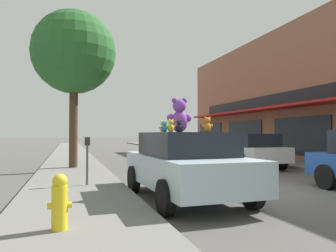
{
  "coord_description": "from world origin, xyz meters",
  "views": [
    {
      "loc": [
        -5.26,
        -7.59,
        1.5
      ],
      "look_at": [
        -2.51,
        1.43,
        1.73
      ],
      "focal_mm": 35.0,
      "sensor_mm": 36.0,
      "label": 1
    }
  ],
  "objects_px": {
    "fire_hydrant": "(60,202)",
    "parking_meter": "(87,154)",
    "street_tree": "(74,53)",
    "plush_art_car": "(186,164)",
    "teddy_bear_yellow": "(171,126)",
    "teddy_bear_orange": "(207,125)",
    "teddy_bear_black": "(179,126)",
    "teddy_bear_cream": "(163,127)",
    "parked_car_far_center": "(246,149)",
    "teddy_bear_giant": "(179,116)",
    "teddy_bear_teal": "(164,127)"
  },
  "relations": [
    {
      "from": "fire_hydrant",
      "to": "parking_meter",
      "type": "height_order",
      "value": "parking_meter"
    },
    {
      "from": "street_tree",
      "to": "parking_meter",
      "type": "distance_m",
      "value": 6.23
    },
    {
      "from": "plush_art_car",
      "to": "teddy_bear_yellow",
      "type": "height_order",
      "value": "teddy_bear_yellow"
    },
    {
      "from": "plush_art_car",
      "to": "teddy_bear_orange",
      "type": "height_order",
      "value": "teddy_bear_orange"
    },
    {
      "from": "teddy_bear_black",
      "to": "teddy_bear_cream",
      "type": "distance_m",
      "value": 1.18
    },
    {
      "from": "teddy_bear_black",
      "to": "parked_car_far_center",
      "type": "height_order",
      "value": "teddy_bear_black"
    },
    {
      "from": "plush_art_car",
      "to": "fire_hydrant",
      "type": "xyz_separation_m",
      "value": [
        -2.69,
        -2.2,
        -0.27
      ]
    },
    {
      "from": "teddy_bear_giant",
      "to": "fire_hydrant",
      "type": "distance_m",
      "value": 3.77
    },
    {
      "from": "plush_art_car",
      "to": "fire_hydrant",
      "type": "distance_m",
      "value": 3.49
    },
    {
      "from": "teddy_bear_giant",
      "to": "teddy_bear_orange",
      "type": "distance_m",
      "value": 0.69
    },
    {
      "from": "parking_meter",
      "to": "plush_art_car",
      "type": "bearing_deg",
      "value": -41.65
    },
    {
      "from": "parked_car_far_center",
      "to": "fire_hydrant",
      "type": "relative_size",
      "value": 5.56
    },
    {
      "from": "teddy_bear_teal",
      "to": "parking_meter",
      "type": "xyz_separation_m",
      "value": [
        -1.54,
        2.02,
        -0.7
      ]
    },
    {
      "from": "street_tree",
      "to": "parked_car_far_center",
      "type": "bearing_deg",
      "value": -5.3
    },
    {
      "from": "plush_art_car",
      "to": "teddy_bear_teal",
      "type": "height_order",
      "value": "teddy_bear_teal"
    },
    {
      "from": "plush_art_car",
      "to": "parking_meter",
      "type": "distance_m",
      "value": 2.81
    },
    {
      "from": "plush_art_car",
      "to": "teddy_bear_black",
      "type": "relative_size",
      "value": 17.16
    },
    {
      "from": "plush_art_car",
      "to": "teddy_bear_cream",
      "type": "distance_m",
      "value": 1.06
    },
    {
      "from": "teddy_bear_black",
      "to": "teddy_bear_orange",
      "type": "xyz_separation_m",
      "value": [
        0.86,
        0.54,
        0.05
      ]
    },
    {
      "from": "teddy_bear_yellow",
      "to": "teddy_bear_orange",
      "type": "distance_m",
      "value": 0.87
    },
    {
      "from": "teddy_bear_black",
      "to": "fire_hydrant",
      "type": "xyz_separation_m",
      "value": [
        -2.29,
        -1.48,
        -1.11
      ]
    },
    {
      "from": "street_tree",
      "to": "fire_hydrant",
      "type": "relative_size",
      "value": 8.09
    },
    {
      "from": "parked_car_far_center",
      "to": "parking_meter",
      "type": "bearing_deg",
      "value": -149.79
    },
    {
      "from": "teddy_bear_black",
      "to": "parking_meter",
      "type": "height_order",
      "value": "teddy_bear_black"
    },
    {
      "from": "teddy_bear_orange",
      "to": "street_tree",
      "type": "distance_m",
      "value": 8.11
    },
    {
      "from": "plush_art_car",
      "to": "parking_meter",
      "type": "relative_size",
      "value": 3.37
    },
    {
      "from": "teddy_bear_giant",
      "to": "street_tree",
      "type": "distance_m",
      "value": 7.56
    },
    {
      "from": "teddy_bear_giant",
      "to": "parked_car_far_center",
      "type": "distance_m",
      "value": 7.94
    },
    {
      "from": "teddy_bear_black",
      "to": "fire_hydrant",
      "type": "bearing_deg",
      "value": 53.94
    },
    {
      "from": "teddy_bear_black",
      "to": "street_tree",
      "type": "bearing_deg",
      "value": -54.05
    },
    {
      "from": "teddy_bear_cream",
      "to": "teddy_bear_black",
      "type": "bearing_deg",
      "value": 138.72
    },
    {
      "from": "plush_art_car",
      "to": "teddy_bear_black",
      "type": "bearing_deg",
      "value": -120.72
    },
    {
      "from": "plush_art_car",
      "to": "teddy_bear_cream",
      "type": "bearing_deg",
      "value": 129.86
    },
    {
      "from": "teddy_bear_orange",
      "to": "plush_art_car",
      "type": "bearing_deg",
      "value": -6.63
    },
    {
      "from": "teddy_bear_giant",
      "to": "teddy_bear_teal",
      "type": "xyz_separation_m",
      "value": [
        -0.46,
        -0.31,
        -0.27
      ]
    },
    {
      "from": "teddy_bear_black",
      "to": "parked_car_far_center",
      "type": "bearing_deg",
      "value": -107.99
    },
    {
      "from": "plush_art_car",
      "to": "teddy_bear_yellow",
      "type": "distance_m",
      "value": 0.97
    },
    {
      "from": "teddy_bear_teal",
      "to": "street_tree",
      "type": "bearing_deg",
      "value": -73.25
    },
    {
      "from": "teddy_bear_yellow",
      "to": "parked_car_far_center",
      "type": "xyz_separation_m",
      "value": [
        5.5,
        6.22,
        -0.85
      ]
    },
    {
      "from": "teddy_bear_yellow",
      "to": "teddy_bear_cream",
      "type": "bearing_deg",
      "value": -81.95
    },
    {
      "from": "teddy_bear_yellow",
      "to": "teddy_bear_orange",
      "type": "xyz_separation_m",
      "value": [
        0.87,
        -0.02,
        0.03
      ]
    },
    {
      "from": "teddy_bear_black",
      "to": "teddy_bear_yellow",
      "type": "height_order",
      "value": "teddy_bear_yellow"
    },
    {
      "from": "teddy_bear_giant",
      "to": "plush_art_car",
      "type": "bearing_deg",
      "value": 132.1
    },
    {
      "from": "teddy_bear_orange",
      "to": "fire_hydrant",
      "type": "bearing_deg",
      "value": 47.3
    },
    {
      "from": "plush_art_car",
      "to": "parking_meter",
      "type": "height_order",
      "value": "plush_art_car"
    },
    {
      "from": "plush_art_car",
      "to": "teddy_bear_black",
      "type": "height_order",
      "value": "teddy_bear_black"
    },
    {
      "from": "teddy_bear_giant",
      "to": "teddy_bear_orange",
      "type": "height_order",
      "value": "teddy_bear_giant"
    },
    {
      "from": "teddy_bear_black",
      "to": "teddy_bear_teal",
      "type": "distance_m",
      "value": 0.58
    },
    {
      "from": "teddy_bear_cream",
      "to": "teddy_bear_giant",
      "type": "bearing_deg",
      "value": -176.67
    },
    {
      "from": "teddy_bear_teal",
      "to": "street_tree",
      "type": "distance_m",
      "value": 7.81
    }
  ]
}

